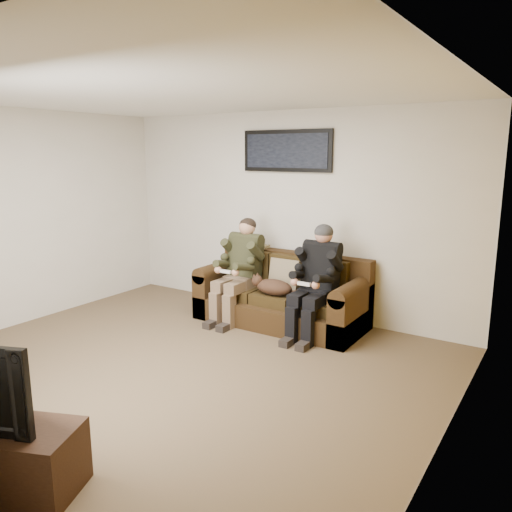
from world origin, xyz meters
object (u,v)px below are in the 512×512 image
Objects in this scene: person_left at (240,264)px; framed_poster at (287,151)px; cat at (273,287)px; sofa at (283,297)px; person_right at (317,275)px.

framed_poster is (0.33, 0.56, 1.39)m from person_left.
cat is (0.53, -0.09, -0.19)m from person_left.
person_left is 1.93× the size of cat.
sofa is 1.83m from framed_poster.
person_right reaches higher than sofa.
cat is (-0.00, -0.26, 0.19)m from sofa.
sofa is 1.65× the size of framed_poster.
cat is at bearing -90.20° from sofa.
sofa is 3.14× the size of cat.
sofa is 1.63× the size of person_left.
person_left reaches higher than sofa.
framed_poster reaches higher than person_left.
cat is (-0.53, -0.09, -0.20)m from person_right.
framed_poster is at bearing 107.01° from cat.
person_right is at bearing 9.24° from cat.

